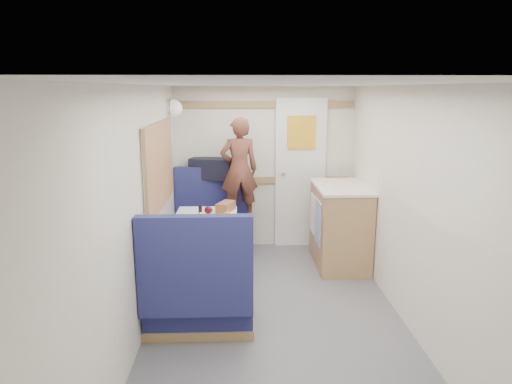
{
  "coord_description": "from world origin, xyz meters",
  "views": [
    {
      "loc": [
        -0.31,
        -3.34,
        1.97
      ],
      "look_at": [
        -0.15,
        0.9,
        1.0
      ],
      "focal_mm": 32.0,
      "sensor_mm": 36.0,
      "label": 1
    }
  ],
  "objects_px": {
    "bench_far": "(211,232)",
    "wine_glass": "(208,211)",
    "duffel_bag": "(212,168)",
    "pepper_grinder": "(200,210)",
    "dome_light": "(173,109)",
    "cheese_block": "(218,222)",
    "tray": "(218,221)",
    "bench_near": "(199,296)",
    "orange_fruit": "(228,215)",
    "tumbler_left": "(183,221)",
    "galley_counter": "(340,225)",
    "salt_grinder": "(201,217)",
    "dinette_table": "(206,233)",
    "bread_loaf": "(226,207)",
    "beer_glass": "(218,209)",
    "person": "(239,170)"
  },
  "relations": [
    {
      "from": "bench_far",
      "to": "wine_glass",
      "type": "bearing_deg",
      "value": -87.57
    },
    {
      "from": "duffel_bag",
      "to": "pepper_grinder",
      "type": "distance_m",
      "value": 1.01
    },
    {
      "from": "dome_light",
      "to": "cheese_block",
      "type": "relative_size",
      "value": 1.95
    },
    {
      "from": "bench_far",
      "to": "tray",
      "type": "bearing_deg",
      "value": -82.69
    },
    {
      "from": "bench_near",
      "to": "pepper_grinder",
      "type": "relative_size",
      "value": 10.65
    },
    {
      "from": "duffel_bag",
      "to": "orange_fruit",
      "type": "height_order",
      "value": "duffel_bag"
    },
    {
      "from": "tray",
      "to": "tumbler_left",
      "type": "xyz_separation_m",
      "value": [
        -0.3,
        -0.19,
        0.05
      ]
    },
    {
      "from": "galley_counter",
      "to": "tray",
      "type": "xyz_separation_m",
      "value": [
        -1.34,
        -0.67,
        0.26
      ]
    },
    {
      "from": "bench_near",
      "to": "tray",
      "type": "xyz_separation_m",
      "value": [
        0.13,
        0.74,
        0.43
      ]
    },
    {
      "from": "wine_glass",
      "to": "duffel_bag",
      "type": "bearing_deg",
      "value": 91.58
    },
    {
      "from": "salt_grinder",
      "to": "cheese_block",
      "type": "bearing_deg",
      "value": -39.3
    },
    {
      "from": "dinette_table",
      "to": "bench_near",
      "type": "relative_size",
      "value": 0.88
    },
    {
      "from": "orange_fruit",
      "to": "bread_loaf",
      "type": "xyz_separation_m",
      "value": [
        -0.03,
        0.38,
        -0.01
      ]
    },
    {
      "from": "orange_fruit",
      "to": "tumbler_left",
      "type": "distance_m",
      "value": 0.45
    },
    {
      "from": "cheese_block",
      "to": "wine_glass",
      "type": "distance_m",
      "value": 0.16
    },
    {
      "from": "dinette_table",
      "to": "salt_grinder",
      "type": "height_order",
      "value": "salt_grinder"
    },
    {
      "from": "bench_near",
      "to": "cheese_block",
      "type": "height_order",
      "value": "bench_near"
    },
    {
      "from": "galley_counter",
      "to": "beer_glass",
      "type": "xyz_separation_m",
      "value": [
        -1.35,
        -0.36,
        0.3
      ]
    },
    {
      "from": "person",
      "to": "beer_glass",
      "type": "distance_m",
      "value": 0.75
    },
    {
      "from": "bench_far",
      "to": "dome_light",
      "type": "xyz_separation_m",
      "value": [
        -0.39,
        -0.01,
        1.45
      ]
    },
    {
      "from": "tray",
      "to": "tumbler_left",
      "type": "bearing_deg",
      "value": -148.38
    },
    {
      "from": "bench_near",
      "to": "beer_glass",
      "type": "xyz_separation_m",
      "value": [
        0.12,
        1.05,
        0.47
      ]
    },
    {
      "from": "bench_near",
      "to": "salt_grinder",
      "type": "xyz_separation_m",
      "value": [
        -0.03,
        0.73,
        0.46
      ]
    },
    {
      "from": "galley_counter",
      "to": "duffel_bag",
      "type": "distance_m",
      "value": 1.66
    },
    {
      "from": "wine_glass",
      "to": "tumbler_left",
      "type": "relative_size",
      "value": 1.39
    },
    {
      "from": "orange_fruit",
      "to": "tumbler_left",
      "type": "xyz_separation_m",
      "value": [
        -0.4,
        -0.19,
        0.0
      ]
    },
    {
      "from": "dinette_table",
      "to": "wine_glass",
      "type": "bearing_deg",
      "value": -76.12
    },
    {
      "from": "tray",
      "to": "pepper_grinder",
      "type": "relative_size",
      "value": 3.84
    },
    {
      "from": "tumbler_left",
      "to": "salt_grinder",
      "type": "relative_size",
      "value": 1.34
    },
    {
      "from": "bench_far",
      "to": "salt_grinder",
      "type": "xyz_separation_m",
      "value": [
        -0.03,
        -1.0,
        0.46
      ]
    },
    {
      "from": "duffel_bag",
      "to": "salt_grinder",
      "type": "xyz_separation_m",
      "value": [
        -0.04,
        -1.25,
        -0.26
      ]
    },
    {
      "from": "dome_light",
      "to": "wine_glass",
      "type": "relative_size",
      "value": 1.19
    },
    {
      "from": "duffel_bag",
      "to": "salt_grinder",
      "type": "bearing_deg",
      "value": -74.21
    },
    {
      "from": "bench_near",
      "to": "beer_glass",
      "type": "relative_size",
      "value": 11.48
    },
    {
      "from": "galley_counter",
      "to": "person",
      "type": "relative_size",
      "value": 0.76
    },
    {
      "from": "dome_light",
      "to": "salt_grinder",
      "type": "distance_m",
      "value": 1.44
    },
    {
      "from": "dinette_table",
      "to": "orange_fruit",
      "type": "distance_m",
      "value": 0.33
    },
    {
      "from": "tumbler_left",
      "to": "salt_grinder",
      "type": "xyz_separation_m",
      "value": [
        0.15,
        0.18,
        -0.02
      ]
    },
    {
      "from": "dinette_table",
      "to": "tray",
      "type": "height_order",
      "value": "tray"
    },
    {
      "from": "bread_loaf",
      "to": "dinette_table",
      "type": "bearing_deg",
      "value": -127.08
    },
    {
      "from": "bread_loaf",
      "to": "beer_glass",
      "type": "bearing_deg",
      "value": -137.5
    },
    {
      "from": "dinette_table",
      "to": "bench_far",
      "type": "height_order",
      "value": "bench_far"
    },
    {
      "from": "dome_light",
      "to": "dinette_table",
      "type": "bearing_deg",
      "value": -65.35
    },
    {
      "from": "wine_glass",
      "to": "beer_glass",
      "type": "bearing_deg",
      "value": 78.66
    },
    {
      "from": "bench_far",
      "to": "person",
      "type": "height_order",
      "value": "person"
    },
    {
      "from": "bench_far",
      "to": "cheese_block",
      "type": "bearing_deg",
      "value": -82.83
    },
    {
      "from": "orange_fruit",
      "to": "tray",
      "type": "bearing_deg",
      "value": -176.05
    },
    {
      "from": "dome_light",
      "to": "beer_glass",
      "type": "height_order",
      "value": "dome_light"
    },
    {
      "from": "beer_glass",
      "to": "bread_loaf",
      "type": "height_order",
      "value": "bread_loaf"
    },
    {
      "from": "bench_far",
      "to": "salt_grinder",
      "type": "distance_m",
      "value": 1.1
    }
  ]
}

